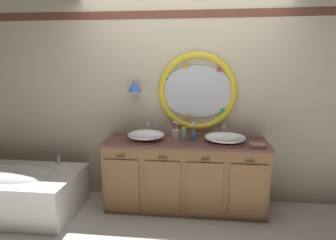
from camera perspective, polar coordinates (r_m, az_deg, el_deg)
name	(u,v)px	position (r m, az deg, el deg)	size (l,w,h in m)	color
ground_plane	(179,218)	(3.43, 2.17, -19.32)	(14.00, 14.00, 0.00)	silver
back_wall_assembly	(184,99)	(3.56, 3.17, 4.30)	(6.40, 0.26, 2.60)	beige
vanity_counter	(185,174)	(3.48, 3.39, -10.94)	(1.93, 0.59, 0.85)	olive
bathtub	(10,188)	(3.91, -29.36, -11.91)	(1.61, 0.88, 0.59)	white
sink_basin_left	(146,135)	(3.35, -4.49, -3.05)	(0.44, 0.44, 0.12)	white
sink_basin_right	(225,138)	(3.31, 11.51, -3.51)	(0.47, 0.47, 0.12)	white
faucet_set_left	(149,130)	(3.55, -3.84, -2.03)	(0.24, 0.15, 0.18)	silver
faucet_set_right	(224,133)	(3.52, 11.21, -2.53)	(0.22, 0.15, 0.16)	silver
toothbrush_holder_left	(176,133)	(3.44, 1.57, -2.66)	(0.08, 0.08, 0.21)	white
toothbrush_holder_right	(193,135)	(3.33, 5.16, -3.13)	(0.08, 0.08, 0.22)	slate
soap_dispenser	(184,134)	(3.32, 3.22, -2.95)	(0.06, 0.06, 0.17)	#6BAD66
folded_hand_towel	(257,145)	(3.23, 17.69, -4.94)	(0.18, 0.13, 0.03)	#936B56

